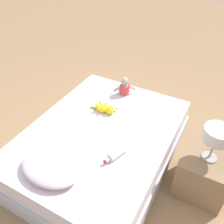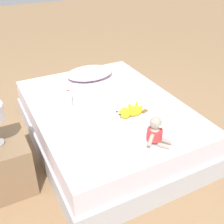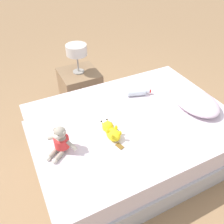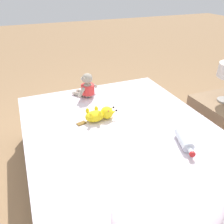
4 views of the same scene
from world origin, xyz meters
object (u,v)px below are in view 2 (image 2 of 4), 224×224
object	(u,v)px
plush_yellow_creature	(131,111)
nightstand	(2,166)
glass_bottle	(68,98)
pillow	(90,73)
bed	(107,124)
plush_monkey	(156,133)

from	to	relation	value
plush_yellow_creature	nightstand	distance (m)	1.20
plush_yellow_creature	glass_bottle	distance (m)	0.66
pillow	glass_bottle	world-z (taller)	pillow
bed	pillow	xyz separation A→B (m)	(0.10, 0.65, 0.29)
plush_yellow_creature	glass_bottle	world-z (taller)	plush_yellow_creature
pillow	glass_bottle	distance (m)	0.60
glass_bottle	nightstand	world-z (taller)	glass_bottle
pillow	plush_monkey	bearing A→B (deg)	-90.95
bed	pillow	distance (m)	0.72
pillow	plush_monkey	world-z (taller)	plush_monkey
glass_bottle	plush_yellow_creature	bearing A→B (deg)	-50.89
plush_yellow_creature	glass_bottle	size ratio (longest dim) A/B	1.28
pillow	glass_bottle	size ratio (longest dim) A/B	2.18
pillow	plush_monkey	distance (m)	1.37
nightstand	bed	bearing A→B (deg)	8.50
pillow	plush_yellow_creature	bearing A→B (deg)	-89.86
plush_monkey	bed	bearing A→B (deg)	96.49
plush_monkey	glass_bottle	size ratio (longest dim) A/B	0.99
pillow	plush_monkey	size ratio (longest dim) A/B	2.21
pillow	nightstand	size ratio (longest dim) A/B	1.22
bed	glass_bottle	world-z (taller)	glass_bottle
bed	plush_monkey	bearing A→B (deg)	-83.51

